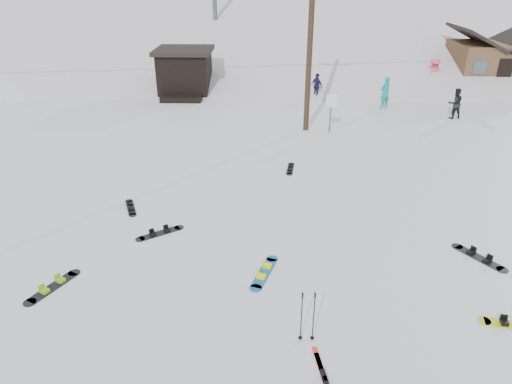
{
  "coord_description": "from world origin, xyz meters",
  "views": [
    {
      "loc": [
        0.12,
        -7.43,
        7.12
      ],
      "look_at": [
        -0.18,
        4.17,
        1.4
      ],
      "focal_mm": 32.0,
      "sensor_mm": 36.0,
      "label": 1
    }
  ],
  "objects_px": {
    "cabin": "(491,62)",
    "hero_snowboard": "(264,272)",
    "utility_pole": "(311,29)",
    "hero_skis": "(325,381)"
  },
  "relations": [
    {
      "from": "hero_skis",
      "to": "utility_pole",
      "type": "bearing_deg",
      "value": 78.48
    },
    {
      "from": "utility_pole",
      "to": "cabin",
      "type": "relative_size",
      "value": 1.67
    },
    {
      "from": "hero_snowboard",
      "to": "utility_pole",
      "type": "bearing_deg",
      "value": 8.68
    },
    {
      "from": "hero_snowboard",
      "to": "hero_skis",
      "type": "distance_m",
      "value": 3.63
    },
    {
      "from": "utility_pole",
      "to": "hero_skis",
      "type": "bearing_deg",
      "value": -92.71
    },
    {
      "from": "utility_pole",
      "to": "hero_skis",
      "type": "height_order",
      "value": "utility_pole"
    },
    {
      "from": "utility_pole",
      "to": "hero_snowboard",
      "type": "height_order",
      "value": "utility_pole"
    },
    {
      "from": "cabin",
      "to": "hero_snowboard",
      "type": "xyz_separation_m",
      "value": [
        -14.92,
        -21.75,
        -1.45
      ]
    },
    {
      "from": "utility_pole",
      "to": "hero_snowboard",
      "type": "relative_size",
      "value": 5.68
    },
    {
      "from": "utility_pole",
      "to": "cabin",
      "type": "xyz_separation_m",
      "value": [
        13.0,
        10.0,
        -3.2
      ]
    }
  ]
}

